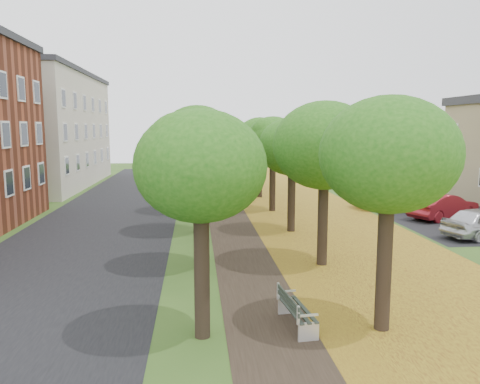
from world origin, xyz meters
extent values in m
plane|color=#2D4C19|center=(0.00, 0.00, 0.00)|extent=(120.00, 120.00, 0.00)
cube|color=black|center=(-7.50, 15.00, 0.00)|extent=(8.00, 70.00, 0.01)
cube|color=black|center=(0.00, 15.00, 0.00)|extent=(3.20, 70.00, 0.01)
cube|color=#AE9720|center=(5.00, 15.00, 0.01)|extent=(7.50, 70.00, 0.01)
cube|color=black|center=(13.50, 16.00, 0.00)|extent=(9.00, 16.00, 0.01)
cylinder|color=black|center=(-2.20, 0.00, 1.70)|extent=(0.40, 0.40, 3.39)
ellipsoid|color=#1C5612|center=(-2.20, 0.00, 4.57)|extent=(3.62, 3.62, 3.08)
cylinder|color=black|center=(-2.20, 6.00, 1.70)|extent=(0.40, 0.40, 3.39)
ellipsoid|color=#1C5612|center=(-2.20, 6.00, 4.57)|extent=(3.62, 3.62, 3.08)
cylinder|color=black|center=(-2.20, 12.00, 1.70)|extent=(0.40, 0.40, 3.39)
ellipsoid|color=#1C5612|center=(-2.20, 12.00, 4.57)|extent=(3.62, 3.62, 3.08)
cylinder|color=black|center=(-2.20, 18.00, 1.70)|extent=(0.40, 0.40, 3.39)
ellipsoid|color=#1C5612|center=(-2.20, 18.00, 4.57)|extent=(3.62, 3.62, 3.08)
cylinder|color=black|center=(-2.20, 24.00, 1.70)|extent=(0.40, 0.40, 3.39)
ellipsoid|color=#1C5612|center=(-2.20, 24.00, 4.57)|extent=(3.62, 3.62, 3.08)
cylinder|color=black|center=(-2.20, 30.00, 1.70)|extent=(0.40, 0.40, 3.39)
ellipsoid|color=#1C5612|center=(-2.20, 30.00, 4.57)|extent=(3.62, 3.62, 3.08)
cylinder|color=black|center=(2.60, 0.00, 1.70)|extent=(0.40, 0.40, 3.39)
ellipsoid|color=#1C5612|center=(2.60, 0.00, 4.57)|extent=(3.62, 3.62, 3.08)
cylinder|color=black|center=(2.60, 6.00, 1.70)|extent=(0.40, 0.40, 3.39)
ellipsoid|color=#1C5612|center=(2.60, 6.00, 4.57)|extent=(3.62, 3.62, 3.08)
cylinder|color=black|center=(2.60, 12.00, 1.70)|extent=(0.40, 0.40, 3.39)
ellipsoid|color=#1C5612|center=(2.60, 12.00, 4.57)|extent=(3.62, 3.62, 3.08)
cylinder|color=black|center=(2.60, 18.00, 1.70)|extent=(0.40, 0.40, 3.39)
ellipsoid|color=#1C5612|center=(2.60, 18.00, 4.57)|extent=(3.62, 3.62, 3.08)
cylinder|color=black|center=(2.60, 24.00, 1.70)|extent=(0.40, 0.40, 3.39)
ellipsoid|color=#1C5612|center=(2.60, 24.00, 4.57)|extent=(3.62, 3.62, 3.08)
cylinder|color=black|center=(2.60, 30.00, 1.70)|extent=(0.40, 0.40, 3.39)
ellipsoid|color=#1C5612|center=(2.60, 30.00, 4.57)|extent=(3.62, 3.62, 3.08)
cube|color=beige|center=(-17.00, 33.00, 5.00)|extent=(10.00, 20.00, 10.00)
cube|color=#2D2D33|center=(-17.00, 33.00, 10.20)|extent=(10.30, 20.30, 0.40)
cube|color=#262F28|center=(0.38, 0.37, 0.49)|extent=(0.71, 2.00, 0.04)
cube|color=#262F28|center=(0.09, 0.34, 0.78)|extent=(0.25, 1.96, 0.28)
cube|color=silver|center=(0.47, -0.52, 0.25)|extent=(0.55, 0.12, 0.49)
cube|color=silver|center=(0.28, 1.26, 0.25)|extent=(0.55, 0.12, 0.49)
cube|color=silver|center=(0.47, -0.52, 0.69)|extent=(0.49, 0.12, 0.04)
cube|color=silver|center=(0.28, 1.26, 0.69)|extent=(0.49, 0.12, 0.04)
imported|color=maroon|center=(12.23, 14.38, 0.76)|extent=(4.84, 3.35, 1.51)
imported|color=#313035|center=(12.10, 16.98, 0.76)|extent=(5.64, 4.13, 1.52)
imported|color=silver|center=(11.00, 18.35, 0.74)|extent=(5.63, 3.14, 1.49)
camera|label=1|loc=(-2.33, -11.53, 5.39)|focal=35.00mm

